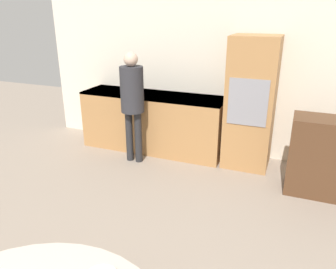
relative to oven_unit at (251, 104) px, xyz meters
The scene contains 4 objects.
wall_back 0.65m from the oven_unit, 137.65° to the left, with size 6.05×0.05×2.60m.
kitchen_counter 1.51m from the oven_unit, behind, with size 2.20×0.60×0.89m.
oven_unit is the anchor object (origin of this frame).
person_standing 1.61m from the oven_unit, 161.61° to the right, with size 0.32×0.32×1.56m.
Camera 1 is at (0.93, 0.55, 2.05)m, focal length 35.00 mm.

